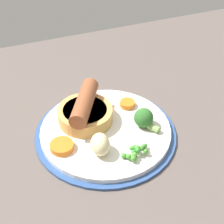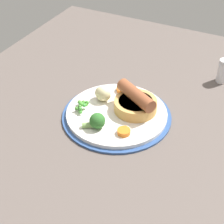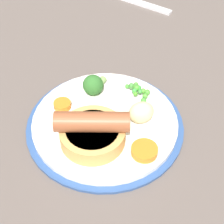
{
  "view_description": "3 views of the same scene",
  "coord_description": "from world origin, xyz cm",
  "px_view_note": "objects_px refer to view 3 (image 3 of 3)",
  "views": [
    {
      "loc": [
        19.64,
        42.02,
        48.83
      ],
      "look_at": [
        2.24,
        -4.67,
        6.65
      ],
      "focal_mm": 60.0,
      "sensor_mm": 36.0,
      "label": 1
    },
    {
      "loc": [
        -55.96,
        -32.17,
        56.18
      ],
      "look_at": [
        1.99,
        -3.05,
        5.67
      ],
      "focal_mm": 60.0,
      "sensor_mm": 36.0,
      "label": 2
    },
    {
      "loc": [
        38.94,
        -21.44,
        47.56
      ],
      "look_at": [
        4.6,
        -2.33,
        6.48
      ],
      "focal_mm": 60.0,
      "sensor_mm": 36.0,
      "label": 3
    }
  ],
  "objects_px": {
    "sausage_pudding": "(92,131)",
    "broccoli_floret_near": "(94,85)",
    "carrot_slice_0": "(144,151)",
    "carrot_slice_1": "(62,105)",
    "fork": "(135,2)",
    "pea_pile": "(138,90)",
    "potato_chunk_0": "(141,112)",
    "dinner_plate": "(105,124)"
  },
  "relations": [
    {
      "from": "fork",
      "to": "carrot_slice_1",
      "type": "bearing_deg",
      "value": -78.18
    },
    {
      "from": "carrot_slice_0",
      "to": "sausage_pudding",
      "type": "bearing_deg",
      "value": -136.74
    },
    {
      "from": "pea_pile",
      "to": "potato_chunk_0",
      "type": "bearing_deg",
      "value": -27.65
    },
    {
      "from": "sausage_pudding",
      "to": "potato_chunk_0",
      "type": "distance_m",
      "value": 0.08
    },
    {
      "from": "dinner_plate",
      "to": "potato_chunk_0",
      "type": "height_order",
      "value": "potato_chunk_0"
    },
    {
      "from": "pea_pile",
      "to": "carrot_slice_0",
      "type": "bearing_deg",
      "value": -27.56
    },
    {
      "from": "carrot_slice_0",
      "to": "fork",
      "type": "xyz_separation_m",
      "value": [
        -0.38,
        0.22,
        -0.02
      ]
    },
    {
      "from": "potato_chunk_0",
      "to": "dinner_plate",
      "type": "bearing_deg",
      "value": -118.4
    },
    {
      "from": "dinner_plate",
      "to": "carrot_slice_0",
      "type": "bearing_deg",
      "value": 13.29
    },
    {
      "from": "carrot_slice_1",
      "to": "broccoli_floret_near",
      "type": "bearing_deg",
      "value": 96.5
    },
    {
      "from": "dinner_plate",
      "to": "pea_pile",
      "type": "height_order",
      "value": "pea_pile"
    },
    {
      "from": "dinner_plate",
      "to": "broccoli_floret_near",
      "type": "bearing_deg",
      "value": 167.35
    },
    {
      "from": "pea_pile",
      "to": "broccoli_floret_near",
      "type": "height_order",
      "value": "broccoli_floret_near"
    },
    {
      "from": "pea_pile",
      "to": "broccoli_floret_near",
      "type": "bearing_deg",
      "value": -123.72
    },
    {
      "from": "broccoli_floret_near",
      "to": "carrot_slice_0",
      "type": "distance_m",
      "value": 0.15
    },
    {
      "from": "dinner_plate",
      "to": "carrot_slice_1",
      "type": "xyz_separation_m",
      "value": [
        -0.06,
        -0.05,
        0.01
      ]
    },
    {
      "from": "carrot_slice_1",
      "to": "dinner_plate",
      "type": "bearing_deg",
      "value": 37.42
    },
    {
      "from": "sausage_pudding",
      "to": "fork",
      "type": "bearing_deg",
      "value": 79.41
    },
    {
      "from": "sausage_pudding",
      "to": "pea_pile",
      "type": "height_order",
      "value": "sausage_pudding"
    },
    {
      "from": "sausage_pudding",
      "to": "broccoli_floret_near",
      "type": "bearing_deg",
      "value": 91.5
    },
    {
      "from": "carrot_slice_1",
      "to": "fork",
      "type": "bearing_deg",
      "value": 130.04
    },
    {
      "from": "broccoli_floret_near",
      "to": "fork",
      "type": "height_order",
      "value": "broccoli_floret_near"
    },
    {
      "from": "dinner_plate",
      "to": "potato_chunk_0",
      "type": "bearing_deg",
      "value": 61.6
    },
    {
      "from": "broccoli_floret_near",
      "to": "carrot_slice_0",
      "type": "xyz_separation_m",
      "value": [
        0.15,
        0.0,
        -0.01
      ]
    },
    {
      "from": "sausage_pudding",
      "to": "pea_pile",
      "type": "distance_m",
      "value": 0.12
    },
    {
      "from": "fork",
      "to": "pea_pile",
      "type": "bearing_deg",
      "value": -59.07
    },
    {
      "from": "dinner_plate",
      "to": "potato_chunk_0",
      "type": "xyz_separation_m",
      "value": [
        0.03,
        0.05,
        0.03
      ]
    },
    {
      "from": "sausage_pudding",
      "to": "broccoli_floret_near",
      "type": "relative_size",
      "value": 2.21
    },
    {
      "from": "pea_pile",
      "to": "fork",
      "type": "height_order",
      "value": "pea_pile"
    },
    {
      "from": "sausage_pudding",
      "to": "carrot_slice_0",
      "type": "xyz_separation_m",
      "value": [
        0.06,
        0.05,
        -0.02
      ]
    },
    {
      "from": "sausage_pudding",
      "to": "carrot_slice_1",
      "type": "xyz_separation_m",
      "value": [
        -0.09,
        -0.01,
        -0.02
      ]
    },
    {
      "from": "broccoli_floret_near",
      "to": "carrot_slice_1",
      "type": "xyz_separation_m",
      "value": [
        0.01,
        -0.06,
        -0.01
      ]
    },
    {
      "from": "sausage_pudding",
      "to": "carrot_slice_0",
      "type": "relative_size",
      "value": 2.74
    },
    {
      "from": "broccoli_floret_near",
      "to": "carrot_slice_0",
      "type": "bearing_deg",
      "value": 61.74
    },
    {
      "from": "sausage_pudding",
      "to": "broccoli_floret_near",
      "type": "distance_m",
      "value": 0.1
    },
    {
      "from": "potato_chunk_0",
      "to": "carrot_slice_0",
      "type": "distance_m",
      "value": 0.07
    },
    {
      "from": "carrot_slice_1",
      "to": "sausage_pudding",
      "type": "bearing_deg",
      "value": 7.55
    },
    {
      "from": "carrot_slice_0",
      "to": "pea_pile",
      "type": "bearing_deg",
      "value": 152.44
    },
    {
      "from": "carrot_slice_1",
      "to": "carrot_slice_0",
      "type": "bearing_deg",
      "value": 24.56
    },
    {
      "from": "dinner_plate",
      "to": "carrot_slice_1",
      "type": "height_order",
      "value": "carrot_slice_1"
    },
    {
      "from": "broccoli_floret_near",
      "to": "carrot_slice_0",
      "type": "height_order",
      "value": "broccoli_floret_near"
    },
    {
      "from": "carrot_slice_1",
      "to": "pea_pile",
      "type": "bearing_deg",
      "value": 74.37
    }
  ]
}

